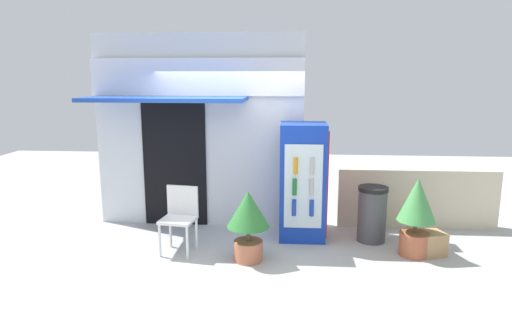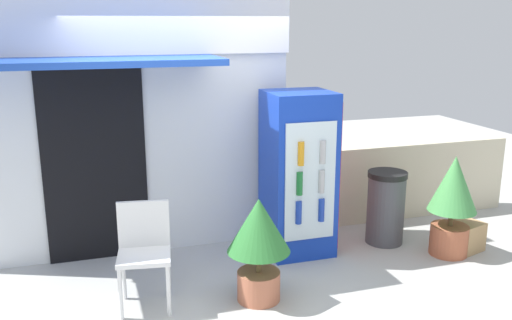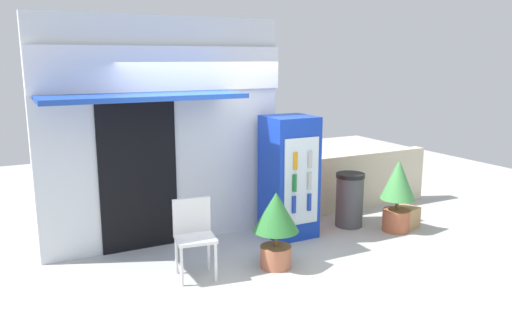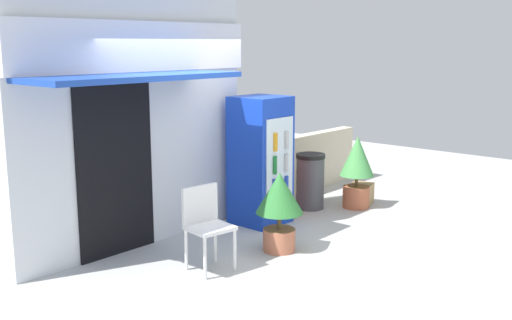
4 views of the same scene
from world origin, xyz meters
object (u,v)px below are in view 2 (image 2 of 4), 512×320
drink_cooler (299,173)px  potted_plant_curbside (453,198)px  potted_plant_near_shop (259,238)px  cardboard_box (465,236)px  plastic_chair (144,246)px  trash_bin (386,207)px

drink_cooler → potted_plant_curbside: drink_cooler is taller
potted_plant_curbside → potted_plant_near_shop: bearing=-171.6°
drink_cooler → cardboard_box: drink_cooler is taller
plastic_chair → potted_plant_near_shop: size_ratio=0.96×
plastic_chair → potted_plant_near_shop: bearing=-14.3°
potted_plant_near_shop → trash_bin: potted_plant_near_shop is taller
potted_plant_near_shop → potted_plant_curbside: (2.26, 0.34, 0.04)m
cardboard_box → plastic_chair: bearing=-177.7°
plastic_chair → potted_plant_curbside: (3.24, 0.09, 0.09)m
potted_plant_near_shop → cardboard_box: 2.57m
potted_plant_curbside → cardboard_box: 0.54m
plastic_chair → potted_plant_near_shop: (0.97, -0.25, 0.05)m
drink_cooler → potted_plant_near_shop: size_ratio=1.83×
trash_bin → plastic_chair: bearing=-167.8°
cardboard_box → trash_bin: bearing=148.3°
plastic_chair → trash_bin: bearing=12.2°
plastic_chair → potted_plant_near_shop: 1.01m
plastic_chair → cardboard_box: plastic_chair is taller
plastic_chair → cardboard_box: size_ratio=2.80×
potted_plant_curbside → cardboard_box: potted_plant_curbside is taller
drink_cooler → plastic_chair: 1.88m
drink_cooler → cardboard_box: bearing=-17.1°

